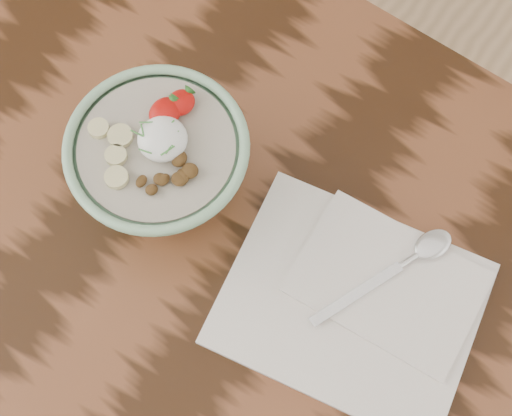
{
  "coord_description": "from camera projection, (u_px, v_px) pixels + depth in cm",
  "views": [
    {
      "loc": [
        11.39,
        -10.08,
        152.17
      ],
      "look_at": [
        -2.85,
        9.77,
        86.49
      ],
      "focal_mm": 50.0,
      "sensor_mm": 36.0,
      "label": 1
    }
  ],
  "objects": [
    {
      "name": "table",
      "position": [
        228.0,
        342.0,
        0.86
      ],
      "size": [
        160.0,
        90.0,
        75.0
      ],
      "color": "black",
      "rests_on": "ground"
    },
    {
      "name": "spoon",
      "position": [
        414.0,
        257.0,
        0.78
      ],
      "size": [
        8.85,
        17.95,
        0.97
      ],
      "rotation": [
        0.0,
        0.0,
        -0.38
      ],
      "color": "silver",
      "rests_on": "napkin"
    },
    {
      "name": "napkin",
      "position": [
        358.0,
        299.0,
        0.78
      ],
      "size": [
        30.62,
        26.52,
        1.66
      ],
      "rotation": [
        0.0,
        0.0,
        0.19
      ],
      "color": "white",
      "rests_on": "table"
    },
    {
      "name": "breakfast_bowl",
      "position": [
        161.0,
        162.0,
        0.77
      ],
      "size": [
        19.45,
        19.45,
        12.91
      ],
      "rotation": [
        0.0,
        0.0,
        0.27
      ],
      "color": "#8BBB94",
      "rests_on": "table"
    }
  ]
}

